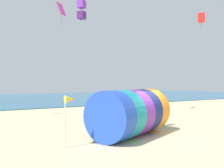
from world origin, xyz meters
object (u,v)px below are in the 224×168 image
object	(u,v)px
kite_handler	(163,113)
beach_flag	(69,101)
giant_inflatable_tube	(131,113)
kite_purple_box	(82,10)
kite_red_diamond	(201,18)
kite_magenta_diamond	(61,9)

from	to	relation	value
kite_handler	beach_flag	xyz separation A→B (m)	(-7.61, -2.06, 1.25)
giant_inflatable_tube	beach_flag	bearing A→B (deg)	-171.22
kite_purple_box	beach_flag	bearing A→B (deg)	-117.46
kite_red_diamond	giant_inflatable_tube	bearing A→B (deg)	-160.21
kite_magenta_diamond	beach_flag	world-z (taller)	kite_magenta_diamond
kite_purple_box	kite_magenta_diamond	size ratio (longest dim) A/B	0.69
kite_purple_box	kite_red_diamond	distance (m)	10.75
kite_handler	beach_flag	size ratio (longest dim) A/B	0.71
giant_inflatable_tube	kite_handler	bearing A→B (deg)	21.38
kite_red_diamond	kite_magenta_diamond	size ratio (longest dim) A/B	0.62
giant_inflatable_tube	kite_magenta_diamond	size ratio (longest dim) A/B	2.33
giant_inflatable_tube	kite_handler	xyz separation A→B (m)	(3.75, 1.47, -0.43)
kite_red_diamond	kite_handler	bearing A→B (deg)	-161.12
giant_inflatable_tube	beach_flag	size ratio (longest dim) A/B	2.32
beach_flag	kite_handler	bearing A→B (deg)	15.18
giant_inflatable_tube	kite_handler	distance (m)	4.05
beach_flag	kite_purple_box	bearing A→B (deg)	62.54
kite_red_diamond	kite_purple_box	bearing A→B (deg)	157.01
kite_red_diamond	kite_magenta_diamond	bearing A→B (deg)	137.24
kite_purple_box	beach_flag	xyz separation A→B (m)	(-4.45, -8.56, -6.99)
giant_inflatable_tube	kite_handler	size ratio (longest dim) A/B	3.27
beach_flag	kite_red_diamond	bearing A→B (deg)	16.93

